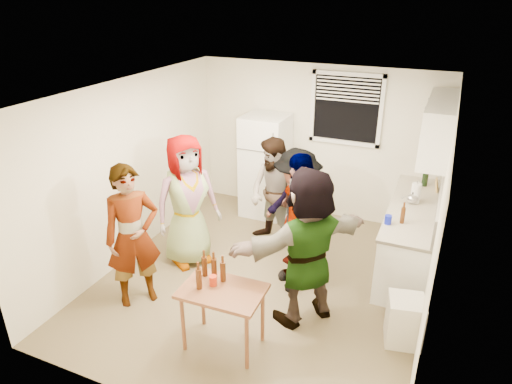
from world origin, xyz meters
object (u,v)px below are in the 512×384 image
at_px(trash_bin, 404,322).
at_px(guest_stripe, 141,298).
at_px(serving_table, 224,344).
at_px(red_cup, 213,285).
at_px(beer_bottle_table, 199,288).
at_px(guest_back_right, 294,264).
at_px(guest_black, 296,282).
at_px(guest_orange, 304,315).
at_px(guest_back_left, 273,243).
at_px(guest_grey, 191,259).
at_px(refrigerator, 265,166).
at_px(kettle, 412,203).
at_px(beer_bottle_counter, 402,223).
at_px(wine_bottle, 424,186).
at_px(blue_cup, 388,224).

relative_size(trash_bin, guest_stripe, 0.31).
bearing_deg(serving_table, red_cup, 164.90).
distance_m(beer_bottle_table, guest_stripe, 1.37).
distance_m(guest_stripe, guest_back_right, 2.13).
bearing_deg(guest_black, guest_orange, -12.93).
bearing_deg(beer_bottle_table, guest_back_left, 91.82).
bearing_deg(guest_grey, trash_bin, -64.39).
xyz_separation_m(refrigerator, kettle, (2.40, -0.65, 0.05)).
bearing_deg(beer_bottle_counter, trash_bin, -77.11).
height_order(refrigerator, guest_back_right, refrigerator).
relative_size(beer_bottle_counter, trash_bin, 0.38).
bearing_deg(guest_stripe, beer_bottle_counter, -20.31).
distance_m(kettle, guest_back_right, 1.80).
height_order(wine_bottle, trash_bin, wine_bottle).
bearing_deg(guest_back_left, guest_back_right, -16.20).
distance_m(kettle, guest_black, 1.88).
bearing_deg(red_cup, beer_bottle_table, -134.21).
xyz_separation_m(kettle, serving_table, (-1.57, -2.52, -0.90)).
relative_size(wine_bottle, guest_back_right, 0.19).
xyz_separation_m(serving_table, guest_grey, (-1.21, 1.33, 0.00)).
xyz_separation_m(serving_table, beer_bottle_table, (-0.23, -0.07, 0.72)).
bearing_deg(red_cup, kettle, 55.72).
bearing_deg(beer_bottle_counter, guest_black, -158.38).
height_order(guest_stripe, guest_black, guest_black).
height_order(kettle, guest_orange, kettle).
xyz_separation_m(trash_bin, guest_black, (-1.42, 0.58, -0.25)).
distance_m(guest_stripe, guest_black, 2.01).
distance_m(kettle, blue_cup, 0.76).
bearing_deg(guest_back_right, guest_stripe, -106.66).
xyz_separation_m(kettle, beer_bottle_counter, (-0.05, -0.64, 0.00)).
relative_size(guest_grey, guest_back_right, 1.09).
bearing_deg(guest_orange, guest_back_right, -115.02).
xyz_separation_m(trash_bin, serving_table, (-1.76, -0.83, -0.25)).
bearing_deg(blue_cup, beer_bottle_table, -130.54).
bearing_deg(wine_bottle, red_cup, -119.44).
bearing_deg(guest_grey, refrigerator, 23.25).
bearing_deg(beer_bottle_table, beer_bottle_counter, 48.20).
relative_size(kettle, guest_grey, 0.12).
height_order(guest_stripe, guest_orange, guest_orange).
relative_size(kettle, guest_stripe, 0.12).
bearing_deg(serving_table, wine_bottle, 62.50).
bearing_deg(beer_bottle_table, refrigerator, 100.50).
height_order(kettle, beer_bottle_counter, beer_bottle_counter).
bearing_deg(refrigerator, beer_bottle_counter, -28.67).
height_order(blue_cup, red_cup, blue_cup).
relative_size(refrigerator, beer_bottle_table, 7.28).
distance_m(blue_cup, red_cup, 2.31).
relative_size(beer_bottle_table, guest_stripe, 0.13).
bearing_deg(guest_back_left, guest_grey, -111.96).
relative_size(serving_table, guest_stripe, 0.48).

